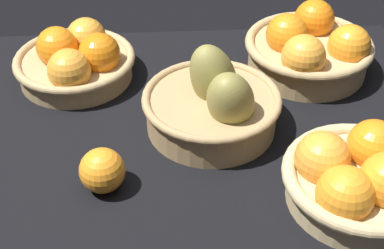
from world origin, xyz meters
TOP-DOWN VIEW (x-y plane):
  - market_tray at (0.00, 0.00)cm, footprint 84.00×72.00cm
  - basket_far_right at (21.32, 19.10)cm, footprint 24.49×24.49cm
  - basket_near_right at (20.52, -16.02)cm, footprint 22.80×22.80cm
  - basket_far_left at (-23.03, 19.04)cm, footprint 22.90×22.90cm
  - basket_center_pears at (1.53, 2.52)cm, footprint 23.31×23.31cm
  - loose_orange_front_gap at (-16.26, -11.13)cm, footprint 6.88×6.88cm

SIDE VIEW (x-z plane):
  - market_tray at x=0.00cm, z-range 0.00..3.00cm
  - loose_orange_front_gap at x=-16.26cm, z-range 3.00..9.88cm
  - basket_far_left at x=-23.03cm, z-range 1.90..12.14cm
  - basket_near_right at x=20.52cm, z-range 2.09..12.96cm
  - basket_center_pears at x=1.53cm, z-range 0.01..15.68cm
  - basket_far_right at x=21.32cm, z-range 2.02..13.78cm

